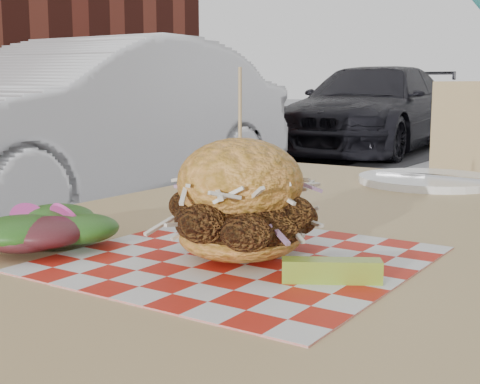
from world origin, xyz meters
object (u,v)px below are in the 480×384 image
at_px(patio_table, 330,273).
at_px(sandwich, 240,207).
at_px(car_dark, 372,109).
at_px(car_white, 86,124).

relative_size(patio_table, sandwich, 5.84).
bearing_deg(patio_table, car_dark, 112.34).
bearing_deg(car_dark, sandwich, -72.59).
relative_size(car_white, sandwich, 19.28).
height_order(car_dark, patio_table, car_dark).
bearing_deg(car_dark, car_white, -94.40).
height_order(car_white, patio_table, car_white).
bearing_deg(car_white, sandwich, -43.65).
bearing_deg(car_white, patio_table, -41.23).
bearing_deg(car_dark, patio_table, -72.06).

